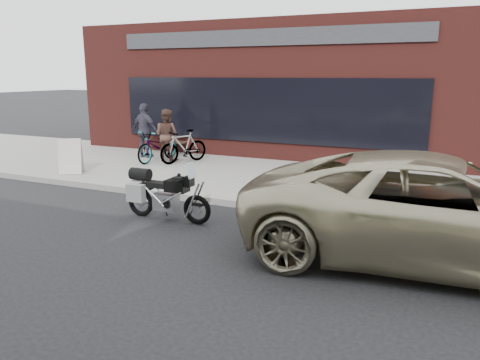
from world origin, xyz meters
TOP-DOWN VIEW (x-y plane):
  - ground at (0.00, 0.00)m, footprint 120.00×120.00m
  - near_sidewalk at (0.00, 7.00)m, footprint 44.00×6.00m
  - storefront at (-2.00, 13.98)m, footprint 14.00×10.07m
  - motorcycle at (-1.53, 2.66)m, footprint 1.89×0.61m
  - minivan at (3.50, 2.60)m, footprint 6.13×3.19m
  - bicycle_front at (-4.72, 7.25)m, footprint 0.81×1.89m
  - bicycle_rear at (-3.89, 7.39)m, footprint 1.14×1.71m
  - sandwich_sign at (-5.91, 4.80)m, footprint 0.80×0.78m
  - cafe_table at (-5.00, 8.80)m, footprint 0.71×0.71m
  - cafe_patron_left at (-4.50, 7.42)m, footprint 0.82×0.66m
  - cafe_patron_right at (-5.50, 7.68)m, footprint 1.08×0.57m

SIDE VIEW (x-z plane):
  - ground at x=0.00m, z-range 0.00..0.00m
  - near_sidewalk at x=0.00m, z-range 0.00..0.15m
  - motorcycle at x=-1.53m, z-range -0.08..1.11m
  - cafe_table at x=-5.00m, z-range 0.32..0.73m
  - sandwich_sign at x=-5.91m, z-range 0.15..1.10m
  - bicycle_front at x=-4.72m, z-range 0.15..1.12m
  - bicycle_rear at x=-3.89m, z-range 0.15..1.15m
  - minivan at x=3.50m, z-range 0.00..1.65m
  - cafe_patron_left at x=-4.50m, z-range 0.15..1.77m
  - cafe_patron_right at x=-5.50m, z-range 0.15..1.91m
  - storefront at x=-2.00m, z-range 0.00..4.50m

